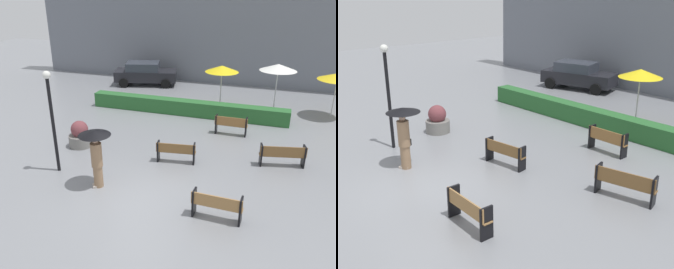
{
  "view_description": "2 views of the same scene",
  "coord_description": "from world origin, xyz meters",
  "views": [
    {
      "loc": [
        4.27,
        -9.0,
        6.44
      ],
      "look_at": [
        0.16,
        3.13,
        1.03
      ],
      "focal_mm": 37.85,
      "sensor_mm": 36.0,
      "label": 1
    },
    {
      "loc": [
        10.02,
        -5.33,
        5.58
      ],
      "look_at": [
        0.05,
        3.39,
        0.84
      ],
      "focal_mm": 43.61,
      "sensor_mm": 36.0,
      "label": 2
    }
  ],
  "objects": [
    {
      "name": "parked_car",
      "position": [
        -5.02,
        13.47,
        0.82
      ],
      "size": [
        4.51,
        2.8,
        1.57
      ],
      "color": "black",
      "rests_on": "ground"
    },
    {
      "name": "bench_back_row",
      "position": [
        2.14,
        6.36,
        0.52
      ],
      "size": [
        1.5,
        0.36,
        0.88
      ],
      "color": "olive",
      "rests_on": "ground"
    },
    {
      "name": "ground_plane",
      "position": [
        0.0,
        0.0,
        0.0
      ],
      "size": [
        60.0,
        60.0,
        0.0
      ],
      "primitive_type": "plane",
      "color": "gray"
    },
    {
      "name": "hedge_strip",
      "position": [
        -0.6,
        8.4,
        0.39
      ],
      "size": [
        10.68,
        0.7,
        0.78
      ],
      "primitive_type": "cube",
      "color": "#28602D",
      "rests_on": "ground"
    },
    {
      "name": "lamp_post",
      "position": [
        -3.4,
        0.84,
        2.33
      ],
      "size": [
        0.28,
        0.28,
        3.79
      ],
      "color": "black",
      "rests_on": "ground"
    },
    {
      "name": "bench_far_right",
      "position": [
        4.52,
        3.87,
        0.5
      ],
      "size": [
        1.74,
        0.74,
        0.86
      ],
      "color": "brown",
      "rests_on": "ground"
    },
    {
      "name": "patio_umbrella_yellow",
      "position": [
        0.88,
        10.26,
        2.2
      ],
      "size": [
        1.85,
        1.85,
        2.38
      ],
      "color": "silver",
      "rests_on": "ground"
    },
    {
      "name": "pedestrian_with_umbrella",
      "position": [
        -1.44,
        0.34,
        1.39
      ],
      "size": [
        1.1,
        1.1,
        2.05
      ],
      "color": "#8C6B4C",
      "rests_on": "ground"
    },
    {
      "name": "bench_mid_center",
      "position": [
        0.57,
        2.87,
        0.49
      ],
      "size": [
        1.56,
        0.57,
        0.83
      ],
      "color": "brown",
      "rests_on": "ground"
    },
    {
      "name": "planter_pot",
      "position": [
        -3.8,
        3.03,
        0.49
      ],
      "size": [
        0.98,
        0.98,
        1.14
      ],
      "color": "slate",
      "rests_on": "ground"
    },
    {
      "name": "bench_near_right",
      "position": [
        2.82,
        -0.26,
        0.5
      ],
      "size": [
        1.53,
        0.4,
        0.86
      ],
      "color": "#9E7242",
      "rests_on": "ground"
    }
  ]
}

